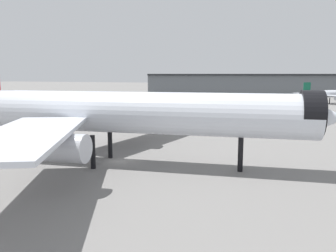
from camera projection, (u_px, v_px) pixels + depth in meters
The scene contains 6 objects.
ground at pixel (121, 161), 54.24m from camera, with size 900.00×900.00×0.00m, color slate.
airliner_near_gate at pixel (116, 113), 51.54m from camera, with size 65.43×59.41×18.17m.
airliner_far_taxiway at pixel (329, 94), 160.05m from camera, with size 32.00×28.67×10.03m.
terminal_building at pixel (303, 84), 234.55m from camera, with size 217.17×47.08×20.25m.
baggage_tug_wing at pixel (52, 126), 84.60m from camera, with size 3.03×3.58×1.85m.
traffic_cone_near_nose at pixel (211, 128), 85.56m from camera, with size 0.64×0.64×0.80m, color #F2600C.
Camera 1 is at (24.00, -47.54, 13.96)m, focal length 36.04 mm.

